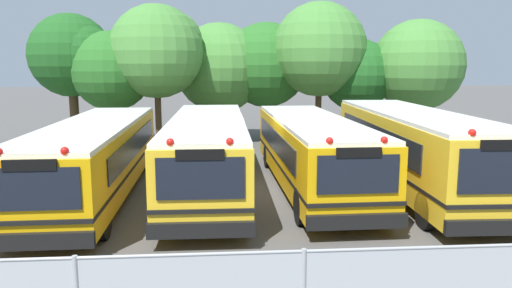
# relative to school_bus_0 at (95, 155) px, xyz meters

# --- Properties ---
(ground_plane) EXTENTS (160.00, 160.00, 0.00)m
(ground_plane) POSITION_rel_school_bus_0_xyz_m (5.37, 0.21, -1.33)
(ground_plane) COLOR #514F4C
(school_bus_0) EXTENTS (2.65, 11.51, 2.52)m
(school_bus_0) POSITION_rel_school_bus_0_xyz_m (0.00, 0.00, 0.00)
(school_bus_0) COLOR #EAA80C
(school_bus_0) RESTS_ON ground_plane
(school_bus_1) EXTENTS (2.58, 11.11, 2.61)m
(school_bus_1) POSITION_rel_school_bus_0_xyz_m (3.63, 0.25, 0.04)
(school_bus_1) COLOR yellow
(school_bus_1) RESTS_ON ground_plane
(school_bus_2) EXTENTS (2.66, 10.86, 2.55)m
(school_bus_2) POSITION_rel_school_bus_0_xyz_m (7.18, 0.43, 0.01)
(school_bus_2) COLOR #EAA80C
(school_bus_2) RESTS_ON ground_plane
(school_bus_3) EXTENTS (2.89, 11.38, 2.80)m
(school_bus_3) POSITION_rel_school_bus_0_xyz_m (10.61, 0.02, 0.14)
(school_bus_3) COLOR yellow
(school_bus_3) RESTS_ON ground_plane
(tree_0) EXTENTS (4.36, 4.17, 6.78)m
(tree_0) POSITION_rel_school_bus_0_xyz_m (-3.14, 9.49, 3.34)
(tree_0) COLOR #4C3823
(tree_0) RESTS_ON ground_plane
(tree_1) EXTENTS (3.91, 3.91, 5.89)m
(tree_1) POSITION_rel_school_bus_0_xyz_m (-1.30, 8.74, 2.54)
(tree_1) COLOR #4C3823
(tree_1) RESTS_ON ground_plane
(tree_2) EXTENTS (4.55, 4.55, 7.14)m
(tree_2) POSITION_rel_school_bus_0_xyz_m (1.20, 8.53, 3.63)
(tree_2) COLOR #4C3823
(tree_2) RESTS_ON ground_plane
(tree_3) EXTENTS (4.86, 4.86, 6.48)m
(tree_3) POSITION_rel_school_bus_0_xyz_m (4.01, 11.02, 2.74)
(tree_3) COLOR #4C3823
(tree_3) RESTS_ON ground_plane
(tree_4) EXTENTS (4.62, 4.62, 6.52)m
(tree_4) POSITION_rel_school_bus_0_xyz_m (6.58, 10.91, 2.99)
(tree_4) COLOR #4C3823
(tree_4) RESTS_ON ground_plane
(tree_5) EXTENTS (5.00, 4.88, 7.45)m
(tree_5) POSITION_rel_school_bus_0_xyz_m (9.07, 9.59, 3.60)
(tree_5) COLOR #4C3823
(tree_5) RESTS_ON ground_plane
(tree_6) EXTENTS (3.80, 3.80, 5.60)m
(tree_6) POSITION_rel_school_bus_0_xyz_m (11.39, 9.72, 2.38)
(tree_6) COLOR #4C3823
(tree_6) RESTS_ON ground_plane
(tree_7) EXTENTS (4.74, 4.74, 6.56)m
(tree_7) POSITION_rel_school_bus_0_xyz_m (14.41, 8.94, 2.84)
(tree_7) COLOR #4C3823
(tree_7) RESTS_ON ground_plane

